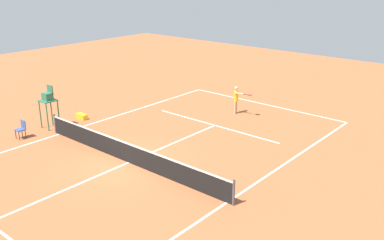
# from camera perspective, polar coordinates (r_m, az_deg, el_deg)

# --- Properties ---
(ground_plane) EXTENTS (60.00, 60.00, 0.00)m
(ground_plane) POSITION_cam_1_polar(r_m,az_deg,el_deg) (19.88, -8.43, -5.61)
(ground_plane) COLOR #AD5933
(court_lines) EXTENTS (11.15, 23.66, 0.01)m
(court_lines) POSITION_cam_1_polar(r_m,az_deg,el_deg) (19.88, -8.43, -5.60)
(court_lines) COLOR white
(court_lines) RESTS_ON ground
(tennis_net) EXTENTS (11.75, 0.10, 1.07)m
(tennis_net) POSITION_cam_1_polar(r_m,az_deg,el_deg) (19.68, -8.50, -4.30)
(tennis_net) COLOR #4C4C51
(tennis_net) RESTS_ON ground
(player_serving) EXTENTS (1.31, 0.45, 1.71)m
(player_serving) POSITION_cam_1_polar(r_m,az_deg,el_deg) (26.08, 5.97, 2.99)
(player_serving) COLOR #D8A884
(player_serving) RESTS_ON ground
(tennis_ball) EXTENTS (0.07, 0.07, 0.07)m
(tennis_ball) POSITION_cam_1_polar(r_m,az_deg,el_deg) (25.31, -0.98, 0.25)
(tennis_ball) COLOR #CCE033
(tennis_ball) RESTS_ON ground
(umpire_chair) EXTENTS (0.80, 0.80, 2.41)m
(umpire_chair) POSITION_cam_1_polar(r_m,az_deg,el_deg) (24.69, -18.59, 2.55)
(umpire_chair) COLOR #2D6B4C
(umpire_chair) RESTS_ON ground
(courtside_chair_near) EXTENTS (0.44, 0.46, 0.95)m
(courtside_chair_near) POSITION_cam_1_polar(r_m,az_deg,el_deg) (23.96, -21.76, -1.04)
(courtside_chair_near) COLOR #262626
(courtside_chair_near) RESTS_ON ground
(equipment_bag) EXTENTS (0.76, 0.32, 0.30)m
(equipment_bag) POSITION_cam_1_polar(r_m,az_deg,el_deg) (26.09, -14.45, 0.48)
(equipment_bag) COLOR yellow
(equipment_bag) RESTS_ON ground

